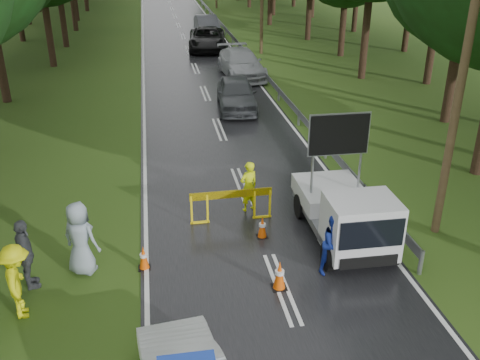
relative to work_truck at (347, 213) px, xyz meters
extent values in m
plane|color=#294714|center=(-2.29, -1.83, -0.95)|extent=(160.00, 160.00, 0.00)
cube|color=black|center=(-2.29, 28.17, -0.94)|extent=(7.00, 140.00, 0.02)
cylinder|color=gray|center=(1.41, -1.83, -0.60)|extent=(0.12, 0.12, 0.70)
cube|color=gray|center=(1.41, 28.17, -0.40)|extent=(0.05, 60.00, 0.30)
cylinder|color=#493621|center=(2.91, 0.17, 4.05)|extent=(0.24, 0.24, 10.00)
cube|color=gray|center=(0.00, 0.58, -0.45)|extent=(1.84, 3.82, 0.23)
cube|color=silver|center=(0.01, 1.48, -0.08)|extent=(1.92, 2.19, 0.50)
cube|color=silver|center=(-0.01, -1.05, 0.19)|extent=(1.82, 1.46, 1.54)
cube|color=black|center=(-0.01, -1.80, 0.37)|extent=(1.68, 0.05, 0.77)
cube|color=black|center=(0.01, 1.12, 1.95)|extent=(1.72, 0.12, 1.18)
cylinder|color=black|center=(-0.87, -1.23, -0.56)|extent=(0.26, 0.76, 0.76)
cylinder|color=black|center=(0.85, -1.24, -0.56)|extent=(0.26, 0.76, 0.76)
cylinder|color=black|center=(-0.85, 1.67, -0.56)|extent=(0.26, 0.76, 0.76)
cylinder|color=black|center=(0.87, 1.66, -0.56)|extent=(0.26, 0.76, 0.76)
cube|color=yellow|center=(-4.24, 1.76, -0.46)|extent=(0.06, 0.06, 0.97)
cube|color=yellow|center=(-3.75, 1.77, -0.46)|extent=(0.06, 0.06, 0.97)
cube|color=yellow|center=(-2.29, 1.79, -0.46)|extent=(0.06, 0.06, 0.97)
cube|color=yellow|center=(-1.80, 1.80, -0.46)|extent=(0.06, 0.06, 0.97)
cube|color=#F2CC00|center=(-3.02, 1.78, -0.02)|extent=(2.53, 0.08, 0.24)
imported|color=#D9F20D|center=(-2.37, 2.38, -0.10)|extent=(0.72, 0.60, 1.68)
imported|color=#1A31A9|center=(-0.79, -1.33, -0.11)|extent=(1.00, 0.92, 1.66)
imported|color=#CDD20B|center=(-8.47, -1.83, -0.02)|extent=(0.93, 1.32, 1.86)
imported|color=#3C3F44|center=(-8.51, -0.72, 0.00)|extent=(0.77, 1.19, 1.88)
imported|color=gray|center=(-7.24, -0.27, 0.06)|extent=(1.17, 1.04, 2.02)
imported|color=#414449|center=(-1.03, 13.13, -0.15)|extent=(2.26, 4.80, 1.59)
imported|color=#A4A7AC|center=(0.31, 19.65, -0.14)|extent=(2.59, 5.68, 1.61)
imported|color=black|center=(-0.82, 28.23, -0.13)|extent=(3.29, 6.10, 1.63)
imported|color=#45474E|center=(-0.16, 34.39, -0.12)|extent=(1.90, 5.04, 1.64)
cube|color=black|center=(-4.79, -3.72, -0.93)|extent=(0.36, 0.36, 0.03)
cone|color=#E04E07|center=(-4.79, -3.72, -0.56)|extent=(0.29, 0.29, 0.73)
cube|color=black|center=(-2.35, -1.83, -0.93)|extent=(0.38, 0.38, 0.03)
cone|color=#E04E07|center=(-2.35, -1.83, -0.53)|extent=(0.31, 0.31, 0.78)
cube|color=black|center=(-2.27, 0.67, -0.93)|extent=(0.33, 0.33, 0.03)
cone|color=#E04E07|center=(-2.27, 0.67, -0.59)|extent=(0.27, 0.27, 0.67)
cube|color=black|center=(-5.69, -0.39, -0.93)|extent=(0.32, 0.32, 0.03)
cone|color=#E04E07|center=(-5.69, -0.39, -0.59)|extent=(0.27, 0.27, 0.67)
cube|color=black|center=(0.76, 2.62, -0.93)|extent=(0.33, 0.33, 0.03)
cone|color=#E04E07|center=(0.76, 2.62, -0.59)|extent=(0.27, 0.27, 0.68)
camera|label=1|loc=(-5.15, -12.54, 7.20)|focal=40.00mm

